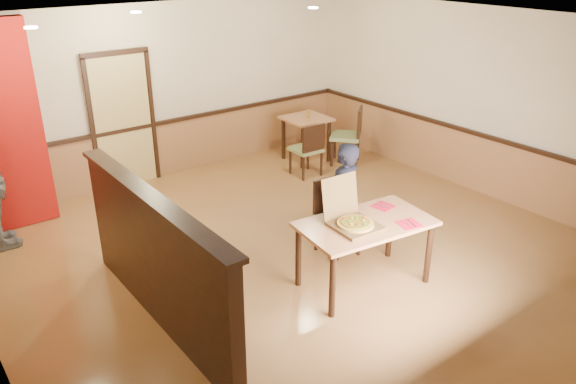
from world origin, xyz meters
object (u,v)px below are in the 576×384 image
at_px(side_chair_right, 350,133).
at_px(side_chair_left, 308,148).
at_px(condiment, 308,114).
at_px(diner, 343,201).
at_px(side_table, 306,127).
at_px(pizza_box, 352,221).
at_px(diner_chair, 335,213).
at_px(main_table, 365,231).

bearing_deg(side_chair_right, side_chair_left, -39.92).
relative_size(side_chair_left, side_chair_right, 0.90).
bearing_deg(condiment, diner, -122.30).
height_order(side_chair_left, side_table, side_chair_left).
bearing_deg(side_chair_right, pizza_box, 6.38).
distance_m(diner_chair, side_chair_right, 3.14).
distance_m(pizza_box, condiment, 4.14).
xyz_separation_m(pizza_box, condiment, (2.23, 3.48, 0.01)).
distance_m(diner, condiment, 3.40).
xyz_separation_m(diner_chair, side_table, (1.78, 2.76, 0.09)).
relative_size(main_table, pizza_box, 2.67).
distance_m(side_chair_right, diner, 3.26).
bearing_deg(main_table, side_chair_left, 69.06).
distance_m(side_chair_right, pizza_box, 3.99).
relative_size(diner_chair, side_table, 1.20).
height_order(side_chair_left, condiment, condiment).
bearing_deg(side_table, condiment, -67.33).
bearing_deg(condiment, diner_chair, -123.43).
bearing_deg(side_chair_left, pizza_box, 61.17).
xyz_separation_m(side_chair_left, pizza_box, (-1.77, -2.90, 0.35)).
bearing_deg(diner, diner_chair, -109.01).
distance_m(side_chair_right, side_table, 0.79).
height_order(pizza_box, condiment, pizza_box).
bearing_deg(pizza_box, diner_chair, 63.67).
xyz_separation_m(main_table, pizza_box, (-0.18, 0.03, 0.17)).
bearing_deg(main_table, condiment, 67.16).
distance_m(diner_chair, side_chair_left, 2.52).
bearing_deg(side_chair_right, main_table, 8.60).
xyz_separation_m(diner_chair, side_chair_right, (2.28, 2.15, 0.04)).
relative_size(side_chair_left, pizza_box, 1.56).
xyz_separation_m(side_table, diner, (-1.80, -2.91, 0.13)).
bearing_deg(side_table, side_chair_left, -126.23).
xyz_separation_m(side_chair_left, diner, (-1.35, -2.29, 0.24)).
distance_m(side_chair_left, side_chair_right, 0.95).
relative_size(diner_chair, condiment, 6.49).
xyz_separation_m(main_table, side_chair_left, (1.58, 2.92, -0.18)).
xyz_separation_m(side_chair_left, side_table, (0.45, 0.62, 0.11)).
distance_m(diner_chair, condiment, 3.28).
xyz_separation_m(side_chair_right, diner, (-2.30, -2.30, 0.19)).
distance_m(side_table, condiment, 0.26).
bearing_deg(pizza_box, main_table, -4.47).
bearing_deg(pizza_box, side_chair_left, 62.26).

